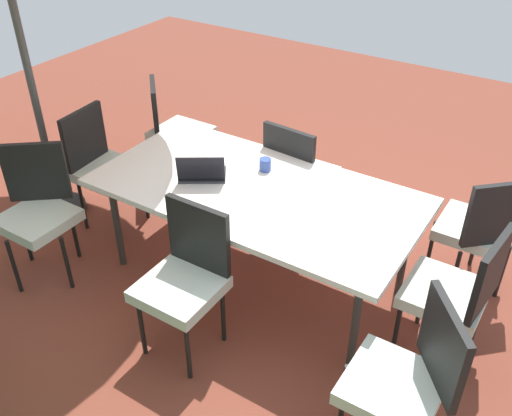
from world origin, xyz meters
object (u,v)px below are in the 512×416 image
at_px(chair_southwest, 480,227).
at_px(cup, 265,165).
at_px(chair_northeast, 38,207).
at_px(chair_east, 103,164).
at_px(chair_northwest, 406,377).
at_px(chair_south, 298,172).
at_px(dining_table, 256,195).
at_px(chair_north, 185,275).
at_px(chair_west, 457,291).
at_px(chair_southeast, 174,128).
at_px(laptop, 202,173).

bearing_deg(chair_southwest, cup, -25.24).
height_order(chair_northeast, chair_east, same).
distance_m(chair_northwest, chair_south, 2.02).
xyz_separation_m(chair_south, cup, (0.03, 0.44, 0.27)).
distance_m(chair_northeast, chair_east, 0.70).
distance_m(dining_table, chair_north, 0.77).
height_order(chair_west, chair_southeast, same).
distance_m(dining_table, chair_east, 1.44).
relative_size(dining_table, chair_northwest, 2.24).
bearing_deg(chair_west, chair_southwest, -169.38).
xyz_separation_m(chair_west, chair_east, (2.81, 0.03, 0.00)).
bearing_deg(cup, chair_northeast, 37.28).
bearing_deg(chair_northwest, chair_south, -174.05).
bearing_deg(chair_west, cup, -93.32).
distance_m(dining_table, chair_west, 1.40).
relative_size(chair_east, laptop, 2.44).
distance_m(dining_table, chair_south, 0.71).
bearing_deg(chair_southeast, laptop, -173.79).
bearing_deg(laptop, chair_west, 149.41).
height_order(chair_northeast, laptop, laptop).
relative_size(chair_west, chair_southeast, 1.00).
xyz_separation_m(chair_northwest, chair_north, (1.39, -0.01, 0.00)).
bearing_deg(chair_northwest, chair_northeast, -128.88).
relative_size(dining_table, chair_southeast, 2.24).
xyz_separation_m(chair_northwest, laptop, (1.74, -0.68, 0.27)).
bearing_deg(laptop, chair_south, -146.58).
bearing_deg(chair_southwest, dining_table, -15.57).
xyz_separation_m(chair_south, chair_east, (1.38, 0.73, 0.00)).
relative_size(dining_table, chair_east, 2.24).
height_order(dining_table, chair_west, chair_west).
bearing_deg(chair_northwest, chair_southwest, 142.80).
bearing_deg(chair_north, chair_west, 27.50).
relative_size(chair_northwest, laptop, 2.44).
bearing_deg(chair_northwest, chair_north, -128.87).
distance_m(chair_west, chair_southwest, 0.72).
bearing_deg(chair_east, chair_southeast, -9.69).
bearing_deg(cup, chair_north, 93.13).
xyz_separation_m(chair_north, chair_west, (-1.41, -0.74, 0.00)).
distance_m(dining_table, laptop, 0.40).
distance_m(dining_table, chair_southwest, 1.52).
xyz_separation_m(dining_table, chair_south, (0.05, -0.68, -0.18)).
bearing_deg(dining_table, chair_northwest, 150.72).
bearing_deg(laptop, chair_southeast, -74.42).
relative_size(chair_east, cup, 10.86).
xyz_separation_m(chair_northeast, laptop, (-0.98, -0.65, 0.27)).
relative_size(chair_southwest, chair_northeast, 1.00).
height_order(chair_west, chair_east, same).
bearing_deg(chair_east, chair_south, -67.00).
distance_m(chair_northwest, chair_east, 2.88).
distance_m(dining_table, cup, 0.27).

